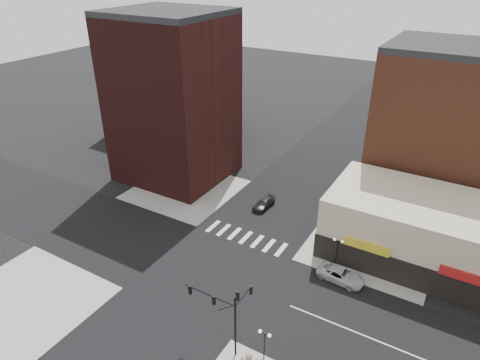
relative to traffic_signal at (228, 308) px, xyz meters
The scene contains 15 objects.
ground 11.76m from the traffic_signal, 132.74° to the left, with size 240.00×240.00×0.00m, color black.
road_ew 11.76m from the traffic_signal, 132.74° to the left, with size 200.00×14.00×0.02m, color black.
road_ns 11.76m from the traffic_signal, 132.74° to the left, with size 14.00×200.00×0.02m, color black.
sidewalk_nw 31.55m from the traffic_signal, 134.23° to the left, with size 15.00×15.00×0.12m, color gray.
sidewalk_ne 23.99m from the traffic_signal, 71.98° to the left, with size 15.00×15.00×0.12m, color gray.
sidewalk_sw 23.26m from the traffic_signal, 162.94° to the right, with size 15.00×15.00×0.12m, color gray.
building_nw 37.93m from the traffic_signal, 134.90° to the left, with size 16.00×15.00×25.00m, color #351210.
building_nw_low 57.36m from the traffic_signal, 133.17° to the left, with size 20.00×18.00×12.00m, color #351210.
building_ne_midrise 39.60m from the traffic_signal, 72.51° to the left, with size 18.00×15.00×22.00m, color brown.
building_ne_row 26.71m from the traffic_signal, 58.92° to the left, with size 24.20×12.20×8.00m.
traffic_signal is the anchor object (origin of this frame).
street_lamp_se_a 4.12m from the traffic_signal, ahead, with size 1.22×0.32×4.16m.
street_lamp_ne 16.62m from the traffic_signal, 73.25° to the left, with size 1.22×0.32×4.16m.
white_suv 16.08m from the traffic_signal, 67.49° to the left, with size 2.45×5.31×1.48m, color silver.
dark_sedan_north 25.80m from the traffic_signal, 110.26° to the left, with size 1.80×4.43×1.29m, color black.
Camera 1 is at (22.33, -31.42, 32.65)m, focal length 32.00 mm.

